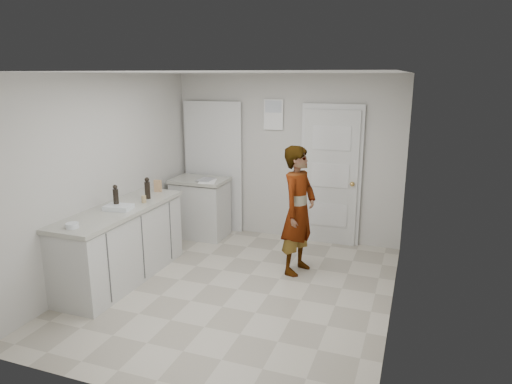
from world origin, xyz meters
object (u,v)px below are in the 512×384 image
at_px(spice_jar, 144,199).
at_px(oil_cruet_a, 147,188).
at_px(baking_dish, 119,208).
at_px(egg_bowl, 72,225).
at_px(cake_mix_box, 158,186).
at_px(oil_cruet_b, 116,197).
at_px(person, 298,210).

xyz_separation_m(spice_jar, oil_cruet_a, (-0.06, 0.19, 0.09)).
xyz_separation_m(baking_dish, egg_bowl, (-0.05, -0.73, 0.00)).
relative_size(oil_cruet_a, baking_dish, 0.83).
bearing_deg(oil_cruet_a, cake_mix_box, 100.64).
relative_size(oil_cruet_a, egg_bowl, 2.08).
distance_m(cake_mix_box, oil_cruet_b, 0.86).
bearing_deg(baking_dish, cake_mix_box, 91.19).
relative_size(person, oil_cruet_b, 5.65).
xyz_separation_m(oil_cruet_a, oil_cruet_b, (-0.11, -0.51, 0.01)).
xyz_separation_m(spice_jar, baking_dish, (-0.11, -0.36, -0.02)).
distance_m(oil_cruet_a, egg_bowl, 1.29).
bearing_deg(oil_cruet_b, oil_cruet_a, 77.98).
xyz_separation_m(person, oil_cruet_a, (-1.88, -0.48, 0.24)).
relative_size(person, cake_mix_box, 10.05).
height_order(person, spice_jar, person).
relative_size(baking_dish, egg_bowl, 2.50).
bearing_deg(oil_cruet_b, cake_mix_box, 87.23).
relative_size(person, egg_bowl, 12.15).
bearing_deg(baking_dish, egg_bowl, -93.62).
distance_m(spice_jar, oil_cruet_b, 0.38).
bearing_deg(person, cake_mix_box, 107.30).
relative_size(spice_jar, oil_cruet_b, 0.31).
distance_m(person, egg_bowl, 2.65).
relative_size(oil_cruet_b, baking_dish, 0.86).
distance_m(oil_cruet_b, baking_dish, 0.14).
bearing_deg(egg_bowl, cake_mix_box, 89.05).
bearing_deg(oil_cruet_b, person, 26.34).
height_order(oil_cruet_b, egg_bowl, oil_cruet_b).
height_order(cake_mix_box, oil_cruet_b, oil_cruet_b).
height_order(person, oil_cruet_b, person).
height_order(cake_mix_box, egg_bowl, cake_mix_box).
relative_size(cake_mix_box, baking_dish, 0.48).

